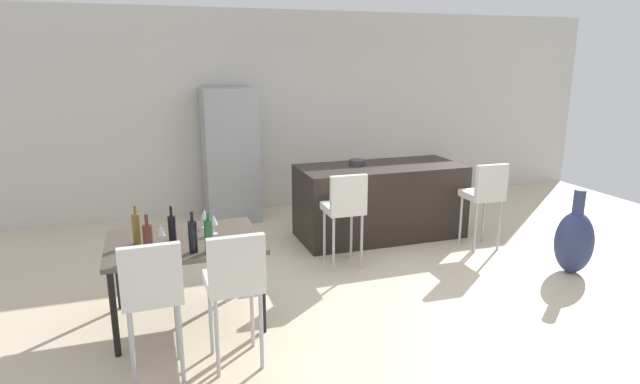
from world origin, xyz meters
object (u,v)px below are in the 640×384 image
Objects in this scene: wine_bottle_near at (193,236)px; wine_glass_corner at (214,220)px; wine_bottle_left at (137,228)px; wine_glass_right at (204,214)px; bar_chair_middle at (485,192)px; wine_bottle_end at (209,236)px; refrigerator at (230,155)px; dining_chair_near at (152,289)px; kitchen_island at (380,201)px; dining_chair_far at (235,278)px; fruit_bowl at (357,162)px; floor_vase at (574,241)px; potted_plant at (443,176)px; dining_table at (185,247)px; bar_chair_left at (345,205)px; wine_glass_far at (161,231)px; wine_bottle_inner at (172,228)px; wine_bottle_middle at (148,240)px.

wine_bottle_near is 0.45m from wine_glass_corner.
wine_glass_right is at bearing 23.07° from wine_bottle_left.
wine_bottle_end reaches higher than bar_chair_middle.
bar_chair_middle reaches higher than wine_glass_corner.
refrigerator is (0.66, 2.62, 0.06)m from wine_glass_right.
dining_chair_near is 0.64m from wine_bottle_near.
wine_glass_right is at bearing 86.48° from wine_bottle_end.
dining_chair_near is 0.57× the size of refrigerator.
wine_bottle_left is at bearing -152.59° from kitchen_island.
wine_bottle_end is at bearing -141.33° from kitchen_island.
fruit_bowl is at bearing 51.66° from dining_chair_far.
wine_glass_corner is at bearing 91.36° from dining_chair_far.
bar_chair_middle is at bearing 9.85° from wine_bottle_left.
floor_vase reaches higher than potted_plant.
bar_chair_middle reaches higher than fruit_bowl.
floor_vase is (3.71, -0.29, -0.51)m from wine_glass_corner.
wine_glass_right is 2.47m from fruit_bowl.
wine_bottle_end reaches higher than dining_table.
wine_bottle_end is at bearing -145.88° from bar_chair_left.
dining_chair_far is at bearing -154.39° from bar_chair_middle.
wine_bottle_left is at bearing -162.27° from bar_chair_left.
dining_chair_near is 1.07m from wine_glass_corner.
bar_chair_middle is at bearing 11.25° from dining_table.
wine_glass_right is at bearing -104.12° from refrigerator.
dining_chair_near is at bearing 180.00° from dining_chair_far.
fruit_bowl is (1.97, 2.49, 0.26)m from dining_chair_far.
kitchen_island is at bearing 32.76° from wine_glass_corner.
wine_bottle_near is 1.91× the size of wine_glass_far.
dining_chair_near is at bearing -140.82° from potted_plant.
wine_bottle_near reaches higher than bar_chair_left.
dining_table is 4.19× the size of wine_bottle_inner.
kitchen_island is 2.20m from refrigerator.
bar_chair_middle is 3.26× the size of wine_bottle_end.
wine_bottle_inner is (-3.58, -0.70, 0.16)m from bar_chair_middle.
wine_bottle_end is at bearing -93.52° from wine_glass_right.
dining_table is 6.19× the size of fruit_bowl.
potted_plant is at bearing 37.64° from kitchen_island.
fruit_bowl is (1.39, -1.24, 0.04)m from refrigerator.
bar_chair_left reaches higher than floor_vase.
wine_glass_right is 0.21m from wine_glass_corner.
dining_chair_near is at bearing -108.55° from dining_table.
wine_bottle_left is at bearing -175.95° from wine_glass_corner.
wine_bottle_near is at bearing -138.09° from fruit_bowl.
refrigerator is (0.60, 2.82, 0.06)m from wine_glass_corner.
floor_vase is (3.69, 0.62, -0.35)m from dining_chair_far.
dining_chair_near is 1.23m from wine_glass_right.
dining_chair_near is 1.00× the size of dining_chair_far.
bar_chair_left is (-0.80, -0.83, 0.24)m from kitchen_island.
dining_table is 3.80× the size of wine_bottle_middle.
wine_glass_far is (-0.46, 0.76, 0.17)m from dining_chair_far.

